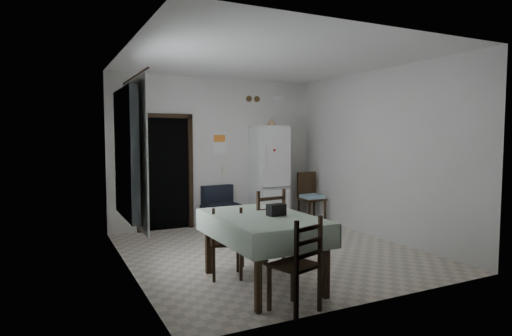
{
  "coord_description": "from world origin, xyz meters",
  "views": [
    {
      "loc": [
        -3.05,
        -5.67,
        1.77
      ],
      "look_at": [
        0.0,
        0.5,
        1.25
      ],
      "focal_mm": 30.0,
      "sensor_mm": 36.0,
      "label": 1
    }
  ],
  "objects_px": {
    "navy_seat": "(222,207)",
    "dining_chair_far_right": "(263,229)",
    "dining_chair_far_left": "(226,241)",
    "dining_table": "(262,250)",
    "corner_chair": "(312,198)",
    "dining_chair_near_head": "(295,264)",
    "fridge": "(268,175)"
  },
  "relations": [
    {
      "from": "navy_seat",
      "to": "dining_chair_far_right",
      "type": "bearing_deg",
      "value": -106.31
    },
    {
      "from": "dining_chair_far_left",
      "to": "dining_table",
      "type": "bearing_deg",
      "value": 138.24
    },
    {
      "from": "dining_chair_far_right",
      "to": "corner_chair",
      "type": "bearing_deg",
      "value": -141.56
    },
    {
      "from": "navy_seat",
      "to": "corner_chair",
      "type": "bearing_deg",
      "value": -18.67
    },
    {
      "from": "corner_chair",
      "to": "dining_table",
      "type": "height_order",
      "value": "corner_chair"
    },
    {
      "from": "dining_chair_far_left",
      "to": "dining_chair_near_head",
      "type": "xyz_separation_m",
      "value": [
        0.22,
        -1.28,
        0.04
      ]
    },
    {
      "from": "fridge",
      "to": "dining_table",
      "type": "bearing_deg",
      "value": -114.82
    },
    {
      "from": "fridge",
      "to": "dining_table",
      "type": "xyz_separation_m",
      "value": [
        -1.77,
        -3.18,
        -0.57
      ]
    },
    {
      "from": "fridge",
      "to": "corner_chair",
      "type": "distance_m",
      "value": 1.0
    },
    {
      "from": "navy_seat",
      "to": "corner_chair",
      "type": "height_order",
      "value": "corner_chair"
    },
    {
      "from": "fridge",
      "to": "dining_table",
      "type": "height_order",
      "value": "fridge"
    },
    {
      "from": "corner_chair",
      "to": "dining_table",
      "type": "bearing_deg",
      "value": -133.53
    },
    {
      "from": "dining_chair_far_right",
      "to": "dining_chair_near_head",
      "type": "bearing_deg",
      "value": 69.82
    },
    {
      "from": "dining_chair_far_left",
      "to": "corner_chair",
      "type": "bearing_deg",
      "value": -123.68
    },
    {
      "from": "fridge",
      "to": "dining_chair_far_left",
      "type": "xyz_separation_m",
      "value": [
        -2.05,
        -2.73,
        -0.53
      ]
    },
    {
      "from": "fridge",
      "to": "dining_chair_near_head",
      "type": "bearing_deg",
      "value": -110.24
    },
    {
      "from": "dining_table",
      "to": "dining_chair_near_head",
      "type": "bearing_deg",
      "value": -95.07
    },
    {
      "from": "navy_seat",
      "to": "dining_table",
      "type": "relative_size",
      "value": 0.5
    },
    {
      "from": "dining_table",
      "to": "dining_chair_far_right",
      "type": "bearing_deg",
      "value": 61.1
    },
    {
      "from": "corner_chair",
      "to": "fridge",
      "type": "bearing_deg",
      "value": 152.48
    },
    {
      "from": "fridge",
      "to": "dining_chair_near_head",
      "type": "distance_m",
      "value": 4.43
    },
    {
      "from": "dining_chair_far_right",
      "to": "dining_chair_near_head",
      "type": "xyz_separation_m",
      "value": [
        -0.35,
        -1.37,
        -0.05
      ]
    },
    {
      "from": "navy_seat",
      "to": "dining_table",
      "type": "height_order",
      "value": "dining_table"
    },
    {
      "from": "fridge",
      "to": "dining_chair_far_right",
      "type": "height_order",
      "value": "fridge"
    },
    {
      "from": "corner_chair",
      "to": "dining_chair_far_left",
      "type": "relative_size",
      "value": 1.13
    },
    {
      "from": "fridge",
      "to": "dining_chair_near_head",
      "type": "xyz_separation_m",
      "value": [
        -1.83,
        -4.01,
        -0.5
      ]
    },
    {
      "from": "dining_chair_far_left",
      "to": "dining_chair_near_head",
      "type": "height_order",
      "value": "dining_chair_near_head"
    },
    {
      "from": "navy_seat",
      "to": "dining_chair_near_head",
      "type": "bearing_deg",
      "value": -107.74
    },
    {
      "from": "dining_chair_far_left",
      "to": "dining_chair_near_head",
      "type": "bearing_deg",
      "value": 116.58
    },
    {
      "from": "corner_chair",
      "to": "dining_chair_far_left",
      "type": "distance_m",
      "value": 3.68
    },
    {
      "from": "dining_chair_far_left",
      "to": "dining_chair_far_right",
      "type": "relative_size",
      "value": 0.84
    },
    {
      "from": "navy_seat",
      "to": "dining_chair_far_right",
      "type": "relative_size",
      "value": 0.74
    }
  ]
}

